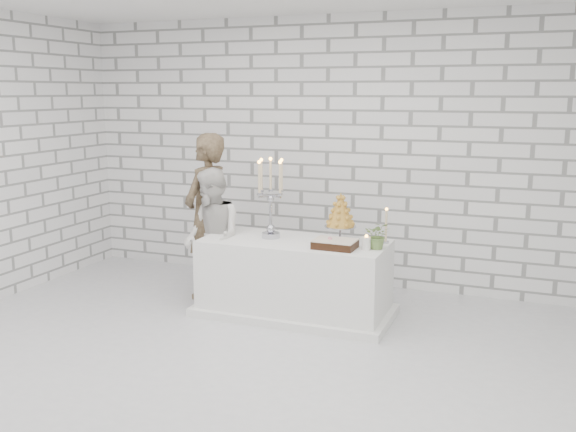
# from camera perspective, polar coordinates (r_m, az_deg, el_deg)

# --- Properties ---
(ground) EXTENTS (6.00, 5.00, 0.01)m
(ground) POSITION_cam_1_polar(r_m,az_deg,el_deg) (5.42, -5.06, -12.70)
(ground) COLOR silver
(ground) RESTS_ON ground
(wall_back) EXTENTS (6.00, 0.01, 3.00)m
(wall_back) POSITION_cam_1_polar(r_m,az_deg,el_deg) (7.32, 3.47, 5.68)
(wall_back) COLOR white
(wall_back) RESTS_ON ground
(cake_table) EXTENTS (1.80, 0.80, 0.75)m
(cake_table) POSITION_cam_1_polar(r_m,az_deg,el_deg) (6.35, 0.56, -5.47)
(cake_table) COLOR white
(cake_table) RESTS_ON ground
(groom) EXTENTS (0.46, 0.66, 1.75)m
(groom) POSITION_cam_1_polar(r_m,az_deg,el_deg) (6.87, -7.18, -0.00)
(groom) COLOR #392C1F
(groom) RESTS_ON ground
(bride) EXTENTS (0.87, 0.86, 1.42)m
(bride) POSITION_cam_1_polar(r_m,az_deg,el_deg) (6.62, -6.71, -1.88)
(bride) COLOR silver
(bride) RESTS_ON ground
(candelabra) EXTENTS (0.41, 0.41, 0.80)m
(candelabra) POSITION_cam_1_polar(r_m,az_deg,el_deg) (6.30, -1.54, 1.61)
(candelabra) COLOR #A9A9B4
(candelabra) RESTS_ON cake_table
(croquembouche) EXTENTS (0.36, 0.36, 0.47)m
(croquembouche) POSITION_cam_1_polar(r_m,az_deg,el_deg) (6.21, 4.65, -0.08)
(croquembouche) COLOR #9A6A21
(croquembouche) RESTS_ON cake_table
(chocolate_cake) EXTENTS (0.39, 0.28, 0.08)m
(chocolate_cake) POSITION_cam_1_polar(r_m,az_deg,el_deg) (5.96, 4.18, -2.47)
(chocolate_cake) COLOR black
(chocolate_cake) RESTS_ON cake_table
(pillar_candle) EXTENTS (0.10, 0.10, 0.12)m
(pillar_candle) POSITION_cam_1_polar(r_m,az_deg,el_deg) (5.92, 6.93, -2.42)
(pillar_candle) COLOR white
(pillar_candle) RESTS_ON cake_table
(extra_taper) EXTENTS (0.07, 0.07, 0.32)m
(extra_taper) POSITION_cam_1_polar(r_m,az_deg,el_deg) (6.18, 8.66, -0.94)
(extra_taper) COLOR beige
(extra_taper) RESTS_ON cake_table
(flowers) EXTENTS (0.25, 0.23, 0.26)m
(flowers) POSITION_cam_1_polar(r_m,az_deg,el_deg) (5.95, 7.96, -1.70)
(flowers) COLOR #415E29
(flowers) RESTS_ON cake_table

